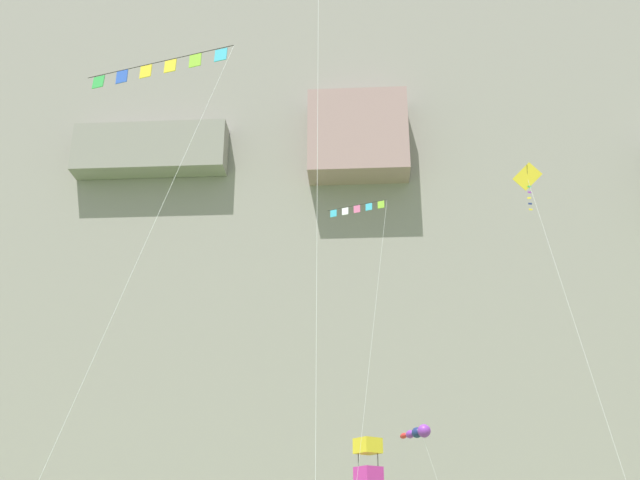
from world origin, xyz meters
TOP-DOWN VIEW (x-y plane):
  - cliff_face at (0.01, 68.75)m, footprint 180.00×32.62m
  - kite_windsock_high_left at (3.36, 40.44)m, footprint 4.06×5.29m
  - kite_box_low_left at (0.20, 30.98)m, footprint 3.37×1.88m
  - kite_banner_mid_left at (-0.09, 29.03)m, footprint 3.28×4.36m
  - kite_diamond_far_left at (8.59, 25.57)m, footprint 2.66×5.89m
  - kite_banner_upper_left at (-6.68, 12.61)m, footprint 5.47×3.95m

SIDE VIEW (x-z plane):
  - kite_box_low_left at x=0.20m, z-range 3.37..12.26m
  - kite_windsock_high_left at x=3.36m, z-range 5.06..15.98m
  - kite_banner_upper_left at x=-6.68m, z-range 8.33..27.31m
  - kite_banner_mid_left at x=-0.09m, z-range 8.48..29.67m
  - kite_diamond_far_left at x=8.59m, z-range 8.67..30.31m
  - cliff_face at x=0.01m, z-range 0.02..58.14m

